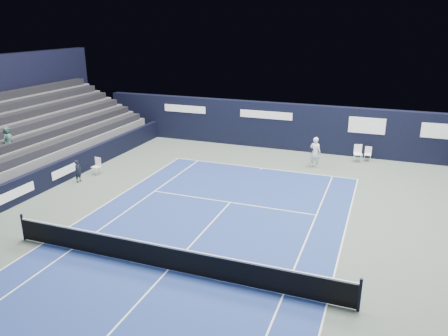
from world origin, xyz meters
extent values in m
plane|color=#4D5B53|center=(0.00, 2.00, 0.00)|extent=(48.00, 48.00, 0.00)
cube|color=navy|center=(0.00, 0.00, 0.00)|extent=(10.97, 23.77, 0.01)
cube|color=white|center=(5.76, 15.53, 0.42)|extent=(0.40, 0.39, 0.04)
cube|color=white|center=(5.76, 15.71, 0.66)|extent=(0.40, 0.04, 0.47)
cylinder|color=white|center=(5.93, 15.69, 0.21)|extent=(0.02, 0.02, 0.42)
cylinder|color=white|center=(5.59, 15.69, 0.21)|extent=(0.02, 0.02, 0.42)
cylinder|color=white|center=(5.93, 15.36, 0.21)|extent=(0.02, 0.02, 0.42)
cylinder|color=white|center=(5.58, 15.37, 0.21)|extent=(0.02, 0.02, 0.42)
cube|color=white|center=(5.76, 15.73, 0.74)|extent=(0.32, 0.08, 0.30)
cube|color=white|center=(5.20, 15.15, 0.50)|extent=(0.57, 0.55, 0.05)
cube|color=white|center=(5.15, 15.35, 0.79)|extent=(0.47, 0.15, 0.57)
cylinder|color=white|center=(5.36, 15.38, 0.25)|extent=(0.03, 0.03, 0.50)
cylinder|color=white|center=(4.96, 15.28, 0.25)|extent=(0.03, 0.03, 0.50)
cylinder|color=white|center=(5.45, 15.01, 0.25)|extent=(0.03, 0.03, 0.50)
cylinder|color=white|center=(5.05, 14.91, 0.25)|extent=(0.03, 0.03, 0.50)
cube|color=white|center=(-8.49, 7.56, 0.44)|extent=(0.47, 0.46, 0.04)
cube|color=white|center=(-8.46, 7.75, 0.70)|extent=(0.42, 0.09, 0.50)
cylinder|color=white|center=(-8.29, 7.70, 0.22)|extent=(0.02, 0.02, 0.44)
cylinder|color=white|center=(-8.65, 7.75, 0.22)|extent=(0.02, 0.02, 0.44)
cylinder|color=white|center=(-8.33, 7.36, 0.22)|extent=(0.02, 0.02, 0.44)
cylinder|color=white|center=(-8.69, 7.41, 0.22)|extent=(0.02, 0.02, 0.44)
imported|color=black|center=(-8.63, 6.20, 0.61)|extent=(0.33, 0.47, 1.21)
cube|color=white|center=(0.00, 11.88, 0.01)|extent=(10.97, 0.06, 0.00)
cube|color=white|center=(5.49, 0.00, 0.01)|extent=(0.06, 23.77, 0.00)
cube|color=white|center=(-5.49, 0.00, 0.01)|extent=(0.06, 23.77, 0.00)
cube|color=white|center=(4.12, 0.00, 0.01)|extent=(0.06, 23.77, 0.00)
cube|color=white|center=(-4.12, 0.00, 0.01)|extent=(0.06, 23.77, 0.00)
cube|color=white|center=(0.00, 6.40, 0.01)|extent=(8.23, 0.06, 0.00)
cube|color=white|center=(0.00, 0.00, 0.01)|extent=(0.06, 12.80, 0.00)
cube|color=white|center=(0.00, 11.73, 0.01)|extent=(0.06, 0.30, 0.00)
cylinder|color=black|center=(6.40, 0.00, 0.55)|extent=(0.10, 0.10, 1.10)
cylinder|color=black|center=(-6.40, 0.00, 0.55)|extent=(0.10, 0.10, 1.10)
cube|color=black|center=(0.00, 0.00, 0.46)|extent=(12.80, 0.03, 0.86)
cube|color=white|center=(0.00, 0.00, 0.91)|extent=(12.80, 0.05, 0.06)
cube|color=black|center=(0.00, 16.50, 1.55)|extent=(26.00, 0.60, 3.10)
cube|color=silver|center=(-7.00, 16.18, 2.30)|extent=(3.20, 0.02, 0.50)
cube|color=silver|center=(-1.00, 16.18, 2.30)|extent=(3.60, 0.02, 0.50)
cube|color=silver|center=(5.50, 16.18, 2.10)|extent=(2.20, 0.02, 1.00)
cube|color=silver|center=(9.50, 16.18, 2.10)|extent=(1.80, 0.02, 0.90)
cube|color=black|center=(-9.50, 6.00, 0.60)|extent=(0.30, 22.00, 1.20)
cube|color=silver|center=(-9.33, 2.50, 0.60)|extent=(0.02, 2.40, 0.45)
cube|color=silver|center=(-9.33, 6.00, 0.60)|extent=(0.02, 2.00, 0.45)
cube|color=#555557|center=(-10.10, 7.00, 0.82)|extent=(0.90, 16.00, 1.65)
cube|color=#4D4D50|center=(-11.00, 7.00, 1.05)|extent=(0.90, 16.00, 2.10)
cube|color=#4F4E51|center=(-11.90, 7.00, 1.27)|extent=(0.90, 16.00, 2.55)
cube|color=#4E4F51|center=(-12.80, 7.00, 1.50)|extent=(0.90, 16.00, 3.00)
cube|color=#434446|center=(-13.70, 7.00, 1.73)|extent=(0.90, 16.00, 3.45)
cube|color=#515154|center=(-14.60, 7.00, 1.95)|extent=(0.90, 16.00, 3.90)
cube|color=black|center=(-10.10, 7.00, 1.85)|extent=(0.63, 15.20, 0.40)
cube|color=black|center=(-11.00, 7.00, 2.30)|extent=(0.63, 15.20, 0.40)
cube|color=black|center=(-11.90, 7.00, 2.75)|extent=(0.63, 15.20, 0.40)
cube|color=black|center=(-12.80, 7.00, 3.20)|extent=(0.63, 15.20, 0.40)
cube|color=black|center=(-13.70, 7.00, 3.65)|extent=(0.63, 15.20, 0.40)
imported|color=#335549|center=(-11.00, 4.13, 2.69)|extent=(0.44, 0.62, 1.19)
imported|color=white|center=(2.87, 13.23, 0.92)|extent=(0.77, 0.61, 1.84)
cylinder|color=black|center=(2.72, 12.93, 1.05)|extent=(0.03, 0.29, 0.13)
torus|color=black|center=(2.72, 12.68, 1.15)|extent=(0.30, 0.13, 0.29)
camera|label=1|loc=(6.52, -11.78, 8.27)|focal=35.00mm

